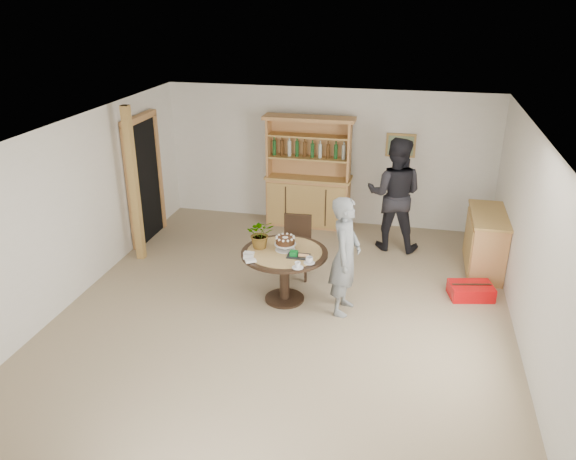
# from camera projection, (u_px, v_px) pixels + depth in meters

# --- Properties ---
(ground) EXTENTS (7.00, 7.00, 0.00)m
(ground) POSITION_uv_depth(u_px,v_px,m) (284.00, 314.00, 7.64)
(ground) COLOR tan
(ground) RESTS_ON ground
(room_shell) EXTENTS (6.04, 7.04, 2.52)m
(room_shell) POSITION_uv_depth(u_px,v_px,m) (284.00, 193.00, 6.96)
(room_shell) COLOR white
(room_shell) RESTS_ON ground
(doorway) EXTENTS (0.13, 1.10, 2.18)m
(doorway) POSITION_uv_depth(u_px,v_px,m) (144.00, 178.00, 9.60)
(doorway) COLOR black
(doorway) RESTS_ON ground
(pine_post) EXTENTS (0.12, 0.12, 2.50)m
(pine_post) POSITION_uv_depth(u_px,v_px,m) (134.00, 186.00, 8.77)
(pine_post) COLOR #B3874B
(pine_post) RESTS_ON ground
(hutch) EXTENTS (1.62, 0.54, 2.04)m
(hutch) POSITION_uv_depth(u_px,v_px,m) (308.00, 189.00, 10.34)
(hutch) COLOR tan
(hutch) RESTS_ON ground
(sideboard) EXTENTS (0.54, 1.26, 0.94)m
(sideboard) POSITION_uv_depth(u_px,v_px,m) (486.00, 242.00, 8.69)
(sideboard) COLOR tan
(sideboard) RESTS_ON ground
(dining_table) EXTENTS (1.20, 1.20, 0.76)m
(dining_table) POSITION_uv_depth(u_px,v_px,m) (284.00, 261.00, 7.77)
(dining_table) COLOR black
(dining_table) RESTS_ON ground
(dining_chair) EXTENTS (0.44, 0.44, 0.95)m
(dining_chair) POSITION_uv_depth(u_px,v_px,m) (297.00, 242.00, 8.54)
(dining_chair) COLOR black
(dining_chair) RESTS_ON ground
(birthday_cake) EXTENTS (0.30, 0.30, 0.20)m
(birthday_cake) POSITION_uv_depth(u_px,v_px,m) (285.00, 242.00, 7.70)
(birthday_cake) COLOR white
(birthday_cake) RESTS_ON dining_table
(flower_vase) EXTENTS (0.47, 0.44, 0.42)m
(flower_vase) POSITION_uv_depth(u_px,v_px,m) (261.00, 234.00, 7.74)
(flower_vase) COLOR #3F7233
(flower_vase) RESTS_ON dining_table
(gift_tray) EXTENTS (0.30, 0.20, 0.08)m
(gift_tray) POSITION_uv_depth(u_px,v_px,m) (298.00, 255.00, 7.54)
(gift_tray) COLOR black
(gift_tray) RESTS_ON dining_table
(coffee_cup_a) EXTENTS (0.15, 0.15, 0.09)m
(coffee_cup_a) POSITION_uv_depth(u_px,v_px,m) (309.00, 260.00, 7.36)
(coffee_cup_a) COLOR silver
(coffee_cup_a) RESTS_ON dining_table
(coffee_cup_b) EXTENTS (0.15, 0.15, 0.08)m
(coffee_cup_b) POSITION_uv_depth(u_px,v_px,m) (298.00, 265.00, 7.23)
(coffee_cup_b) COLOR silver
(coffee_cup_b) RESTS_ON dining_table
(napkins) EXTENTS (0.24, 0.33, 0.03)m
(napkins) POSITION_uv_depth(u_px,v_px,m) (249.00, 257.00, 7.50)
(napkins) COLOR white
(napkins) RESTS_ON dining_table
(teen_boy) EXTENTS (0.46, 0.64, 1.65)m
(teen_boy) POSITION_uv_depth(u_px,v_px,m) (345.00, 256.00, 7.42)
(teen_boy) COLOR slate
(teen_boy) RESTS_ON ground
(adult_person) EXTENTS (0.98, 0.79, 1.91)m
(adult_person) POSITION_uv_depth(u_px,v_px,m) (394.00, 194.00, 9.27)
(adult_person) COLOR black
(adult_person) RESTS_ON ground
(red_suitcase) EXTENTS (0.67, 0.52, 0.21)m
(red_suitcase) POSITION_uv_depth(u_px,v_px,m) (471.00, 291.00, 8.03)
(red_suitcase) COLOR red
(red_suitcase) RESTS_ON ground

